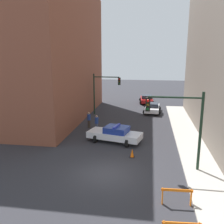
% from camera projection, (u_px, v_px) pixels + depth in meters
% --- Properties ---
extents(ground_plane, '(120.00, 120.00, 0.00)m').
position_uv_depth(ground_plane, '(107.00, 174.00, 16.22)').
color(ground_plane, '#2D2D33').
extents(sidewalk_right, '(2.40, 44.00, 0.12)m').
position_uv_depth(sidewalk_right, '(206.00, 180.00, 15.28)').
color(sidewalk_right, '#B2ADA3').
rests_on(sidewalk_right, ground_plane).
extents(building_corner_left, '(14.00, 20.00, 15.15)m').
position_uv_depth(building_corner_left, '(28.00, 54.00, 29.75)').
color(building_corner_left, brown).
rests_on(building_corner_left, ground_plane).
extents(traffic_light_near, '(3.64, 0.35, 5.20)m').
position_uv_depth(traffic_light_near, '(182.00, 119.00, 15.97)').
color(traffic_light_near, black).
rests_on(traffic_light_near, sidewalk_right).
extents(traffic_light_far, '(3.44, 0.35, 5.20)m').
position_uv_depth(traffic_light_far, '(103.00, 88.00, 31.20)').
color(traffic_light_far, black).
rests_on(traffic_light_far, ground_plane).
extents(police_car, '(5.00, 3.03, 1.52)m').
position_uv_depth(police_car, '(115.00, 134.00, 21.98)').
color(police_car, white).
rests_on(police_car, ground_plane).
extents(parked_car_near, '(2.41, 4.38, 1.31)m').
position_uv_depth(parked_car_near, '(152.00, 108.00, 32.90)').
color(parked_car_near, silver).
rests_on(parked_car_near, ground_plane).
extents(parked_car_mid, '(2.46, 4.41, 1.31)m').
position_uv_depth(parked_car_mid, '(147.00, 99.00, 39.15)').
color(parked_car_mid, maroon).
rests_on(parked_car_mid, ground_plane).
extents(pedestrian_crossing, '(0.45, 0.45, 1.66)m').
position_uv_depth(pedestrian_crossing, '(97.00, 123.00, 24.91)').
color(pedestrian_crossing, '#474C66').
rests_on(pedestrian_crossing, ground_plane).
extents(pedestrian_corner, '(0.49, 0.49, 1.66)m').
position_uv_depth(pedestrian_corner, '(89.00, 120.00, 26.18)').
color(pedestrian_corner, '#382D23').
rests_on(pedestrian_corner, ground_plane).
extents(barrier_mid, '(1.60, 0.23, 0.90)m').
position_uv_depth(barrier_mid, '(177.00, 194.00, 12.75)').
color(barrier_mid, orange).
rests_on(barrier_mid, ground_plane).
extents(traffic_cone, '(0.36, 0.36, 0.66)m').
position_uv_depth(traffic_cone, '(132.00, 153.00, 18.74)').
color(traffic_cone, black).
rests_on(traffic_cone, ground_plane).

